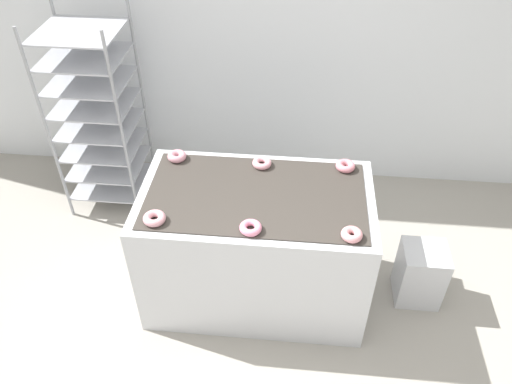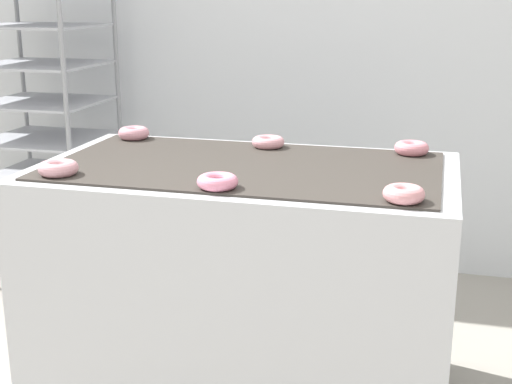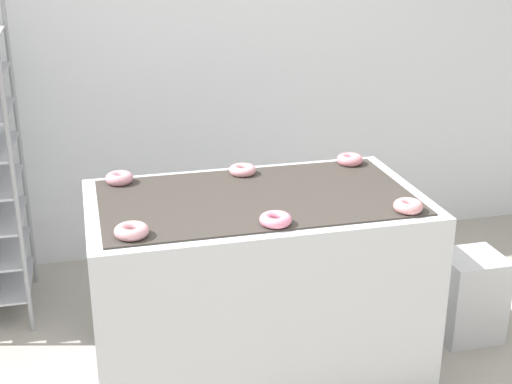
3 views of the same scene
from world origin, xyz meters
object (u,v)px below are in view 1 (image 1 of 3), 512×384
object	(u,v)px
donut_near_center	(250,228)
donut_far_center	(262,163)
baking_rack_cart	(98,114)
donut_near_left	(154,218)
donut_far_right	(345,166)
donut_far_left	(177,156)
glaze_bin	(420,274)
fryer_machine	(256,246)
donut_near_right	(352,234)

from	to	relation	value
donut_near_center	donut_far_center	size ratio (longest dim) A/B	1.02
baking_rack_cart	donut_near_left	bearing A→B (deg)	-57.41
donut_near_left	donut_far_right	world-z (taller)	donut_far_right
donut_far_center	donut_far_left	bearing A→B (deg)	178.29
baking_rack_cart	donut_far_center	distance (m)	1.48
donut_far_right	donut_near_center	bearing A→B (deg)	-131.48
glaze_bin	fryer_machine	bearing A→B (deg)	-177.16
glaze_bin	donut_far_center	xyz separation A→B (m)	(-1.12, 0.24, 0.69)
donut_far_center	donut_near_center	bearing A→B (deg)	-91.25
donut_near_right	donut_far_right	world-z (taller)	same
donut_near_center	baking_rack_cart	bearing A→B (deg)	137.09
baking_rack_cart	donut_near_right	world-z (taller)	baking_rack_cart
fryer_machine	donut_near_left	world-z (taller)	donut_near_left
donut_near_left	donut_far_left	world-z (taller)	donut_far_left
donut_near_right	donut_far_right	size ratio (longest dim) A/B	0.96
baking_rack_cart	donut_near_right	xyz separation A→B (m)	(1.89, -1.23, 0.09)
baking_rack_cart	donut_far_right	distance (m)	1.98
fryer_machine	donut_far_left	distance (m)	0.79
donut_near_center	donut_far_left	bearing A→B (deg)	131.53
donut_near_center	donut_far_center	distance (m)	0.61
fryer_machine	donut_near_left	xyz separation A→B (m)	(-0.55, -0.29, 0.47)
donut_near_left	donut_far_center	bearing A→B (deg)	46.18
donut_far_right	baking_rack_cart	bearing A→B (deg)	162.15
glaze_bin	donut_far_right	size ratio (longest dim) A/B	3.52
glaze_bin	donut_near_center	bearing A→B (deg)	-161.96
glaze_bin	donut_near_right	world-z (taller)	donut_near_right
donut_near_left	donut_far_center	distance (m)	0.81
fryer_machine	baking_rack_cart	size ratio (longest dim) A/B	0.89
fryer_machine	glaze_bin	world-z (taller)	fryer_machine
donut_near_left	donut_far_left	distance (m)	0.60
baking_rack_cart	donut_far_right	bearing A→B (deg)	-17.85
baking_rack_cart	donut_near_right	size ratio (longest dim) A/B	13.45
donut_near_center	fryer_machine	bearing A→B (deg)	89.32
fryer_machine	donut_far_right	distance (m)	0.79
fryer_machine	donut_far_right	world-z (taller)	donut_far_right
glaze_bin	donut_near_right	xyz separation A→B (m)	(-0.57, -0.37, 0.69)
baking_rack_cart	glaze_bin	xyz separation A→B (m)	(2.46, -0.86, -0.60)
fryer_machine	donut_far_right	xyz separation A→B (m)	(0.55, 0.31, 0.47)
glaze_bin	donut_near_center	size ratio (longest dim) A/B	3.49
glaze_bin	donut_far_right	world-z (taller)	donut_far_right
fryer_machine	baking_rack_cart	bearing A→B (deg)	145.33
donut_far_left	baking_rack_cart	bearing A→B (deg)	141.83
donut_near_center	donut_far_right	distance (m)	0.84
donut_far_right	glaze_bin	bearing A→B (deg)	-24.05
donut_near_center	donut_far_right	size ratio (longest dim) A/B	1.01
glaze_bin	donut_far_center	bearing A→B (deg)	167.89
donut_near_left	donut_far_center	world-z (taller)	donut_near_left
donut_near_left	fryer_machine	bearing A→B (deg)	27.74
donut_near_right	donut_far_left	bearing A→B (deg)	150.71
donut_far_left	donut_near_left	bearing A→B (deg)	-89.69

